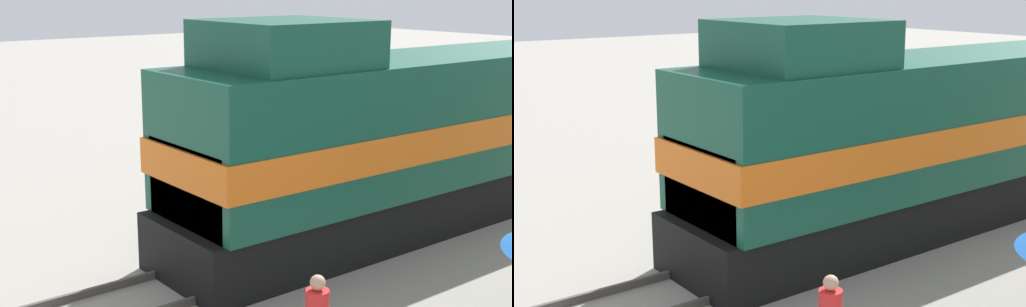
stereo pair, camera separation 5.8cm
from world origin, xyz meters
TOP-DOWN VIEW (x-y plane):
  - ground_plane at (0.00, 0.00)m, footprint 120.00×120.00m
  - rail_near at (-0.72, 0.00)m, footprint 0.08×42.07m
  - rail_far at (0.72, 0.00)m, footprint 0.08×42.07m
  - locomotive at (0.00, 3.66)m, footprint 2.96×13.11m

SIDE VIEW (x-z plane):
  - ground_plane at x=0.00m, z-range 0.00..0.00m
  - rail_near at x=-0.72m, z-range 0.00..0.15m
  - rail_far at x=0.72m, z-range 0.00..0.15m
  - locomotive at x=0.00m, z-range -0.31..4.56m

